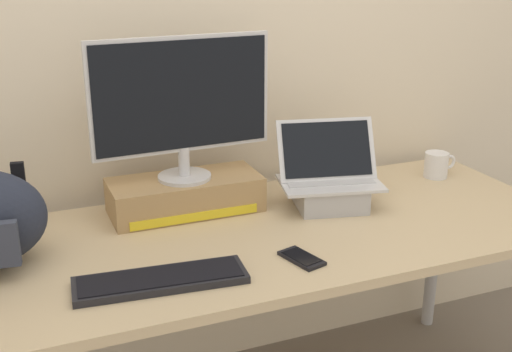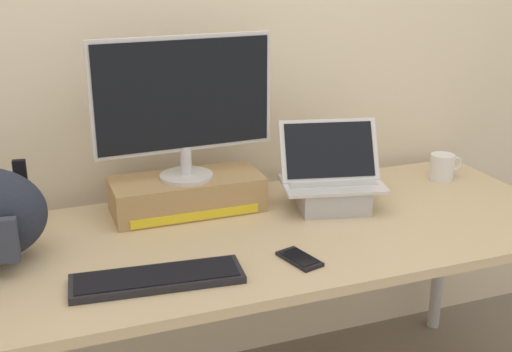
# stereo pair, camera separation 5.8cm
# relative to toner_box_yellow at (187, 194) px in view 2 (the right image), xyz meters

# --- Properties ---
(back_wall) EXTENTS (7.00, 0.10, 2.60)m
(back_wall) POSITION_rel_toner_box_yellow_xyz_m (0.15, 0.26, 0.50)
(back_wall) COLOR beige
(back_wall) RESTS_ON ground
(desk) EXTENTS (2.02, 0.79, 0.74)m
(desk) POSITION_rel_toner_box_yellow_xyz_m (0.15, -0.24, -0.12)
(desk) COLOR tan
(desk) RESTS_ON ground
(toner_box_yellow) EXTENTS (0.49, 0.21, 0.11)m
(toner_box_yellow) POSITION_rel_toner_box_yellow_xyz_m (0.00, 0.00, 0.00)
(toner_box_yellow) COLOR #A88456
(toner_box_yellow) RESTS_ON desk
(desktop_monitor) EXTENTS (0.58, 0.17, 0.46)m
(desktop_monitor) POSITION_rel_toner_box_yellow_xyz_m (0.00, -0.00, 0.31)
(desktop_monitor) COLOR silver
(desktop_monitor) RESTS_ON toner_box_yellow
(open_laptop) EXTENTS (0.37, 0.28, 0.28)m
(open_laptop) POSITION_rel_toner_box_yellow_xyz_m (0.46, -0.14, 0.01)
(open_laptop) COLOR #ADADB2
(open_laptop) RESTS_ON desk
(external_keyboard) EXTENTS (0.46, 0.18, 0.02)m
(external_keyboard) POSITION_rel_toner_box_yellow_xyz_m (-0.20, -0.45, -0.05)
(external_keyboard) COLOR black
(external_keyboard) RESTS_ON desk
(coffee_mug) EXTENTS (0.13, 0.09, 0.10)m
(coffee_mug) POSITION_rel_toner_box_yellow_xyz_m (0.97, -0.03, -0.01)
(coffee_mug) COLOR silver
(coffee_mug) RESTS_ON desk
(cell_phone) EXTENTS (0.10, 0.15, 0.01)m
(cell_phone) POSITION_rel_toner_box_yellow_xyz_m (0.20, -0.46, -0.05)
(cell_phone) COLOR black
(cell_phone) RESTS_ON desk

